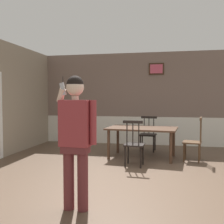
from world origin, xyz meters
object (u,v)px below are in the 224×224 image
(dining_table, at_px, (142,131))
(chair_by_doorway, at_px, (134,144))
(chair_at_table_head, at_px, (194,141))
(person_figure, at_px, (76,133))
(chair_near_window, at_px, (148,134))

(dining_table, bearing_deg, chair_by_doorway, -95.81)
(chair_at_table_head, xyz_separation_m, person_figure, (-1.78, -3.11, 0.54))
(chair_near_window, bearing_deg, dining_table, 88.12)
(chair_near_window, relative_size, chair_by_doorway, 0.95)
(chair_at_table_head, height_order, person_figure, person_figure)
(chair_near_window, height_order, chair_at_table_head, chair_at_table_head)
(chair_near_window, distance_m, person_figure, 4.20)
(chair_near_window, xyz_separation_m, person_figure, (-0.65, -4.12, 0.54))
(dining_table, xyz_separation_m, chair_by_doorway, (-0.09, -0.88, -0.18))
(chair_near_window, distance_m, chair_by_doorway, 1.76)
(dining_table, bearing_deg, chair_at_table_head, -6.08)
(dining_table, relative_size, chair_by_doorway, 1.76)
(chair_at_table_head, distance_m, person_figure, 3.62)
(chair_near_window, xyz_separation_m, chair_at_table_head, (1.13, -1.01, 0.01))
(chair_near_window, bearing_deg, person_figure, 85.01)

